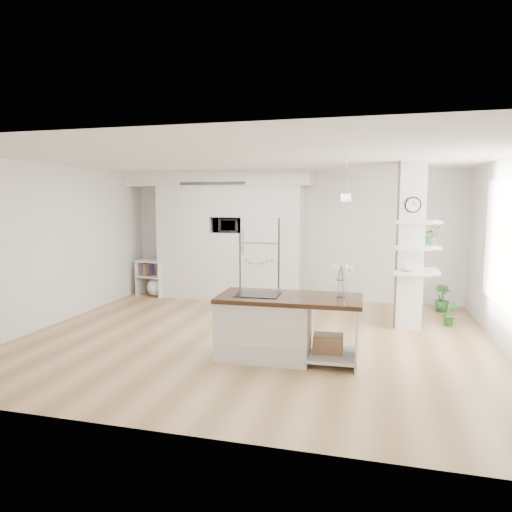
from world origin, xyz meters
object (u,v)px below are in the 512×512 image
at_px(refrigerator, 263,259).
at_px(kitchen_island, 274,325).
at_px(floor_plant_a, 450,313).
at_px(bookshelf, 153,280).

bearing_deg(refrigerator, kitchen_island, -74.02).
bearing_deg(kitchen_island, floor_plant_a, 40.05).
relative_size(refrigerator, floor_plant_a, 4.04).
relative_size(kitchen_island, bookshelf, 2.41).
xyz_separation_m(kitchen_island, bookshelf, (-3.44, 3.26, -0.10)).
height_order(kitchen_island, floor_plant_a, kitchen_island).
bearing_deg(floor_plant_a, kitchen_island, -138.45).
xyz_separation_m(bookshelf, floor_plant_a, (5.97, -1.02, -0.12)).
height_order(refrigerator, bookshelf, refrigerator).
bearing_deg(floor_plant_a, refrigerator, 161.01).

